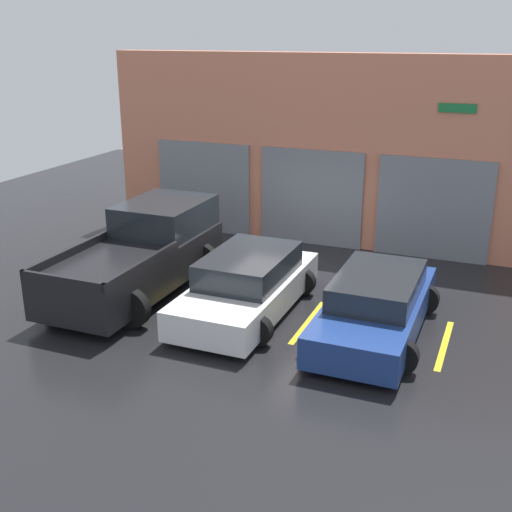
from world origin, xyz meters
TOP-DOWN VIEW (x-y plane):
  - ground_plane at (0.00, 0.00)m, footprint 28.00×28.00m
  - shophouse_building at (-0.01, 3.28)m, footprint 12.55×0.68m
  - pickup_truck at (-2.73, -1.74)m, footprint 2.55×5.08m
  - sedan_white at (0.00, -2.02)m, footprint 2.17×4.38m
  - sedan_side at (2.73, -2.03)m, footprint 2.15×4.43m
  - parking_stripe_far_left at (-4.10, -2.05)m, footprint 0.12×2.20m
  - parking_stripe_left at (-1.37, -2.05)m, footprint 0.12×2.20m
  - parking_stripe_centre at (1.37, -2.05)m, footprint 0.12×2.20m
  - parking_stripe_right at (4.10, -2.05)m, footprint 0.12×2.20m

SIDE VIEW (x-z plane):
  - ground_plane at x=0.00m, z-range 0.00..0.00m
  - parking_stripe_far_left at x=-4.10m, z-range 0.00..0.01m
  - parking_stripe_left at x=-1.37m, z-range 0.00..0.01m
  - parking_stripe_centre at x=1.37m, z-range 0.00..0.01m
  - parking_stripe_right at x=4.10m, z-range 0.00..0.01m
  - sedan_side at x=2.73m, z-range -0.03..1.19m
  - sedan_white at x=0.00m, z-range -0.04..1.25m
  - pickup_truck at x=-2.73m, z-range -0.06..1.77m
  - shophouse_building at x=-0.01m, z-range -0.06..5.10m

